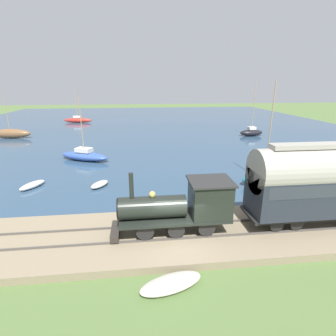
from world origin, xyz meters
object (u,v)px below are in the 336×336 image
sailboat_blue (84,155)px  beached_dinghy (171,283)px  rowboat_near_shore (32,185)px  passenger_coach (330,180)px  sailboat_black (251,132)px  rowboat_off_pier (100,184)px  sailboat_brown (10,133)px  steam_locomotive (184,204)px  sailboat_teal (265,175)px  sailboat_red (78,120)px

sailboat_blue → beached_dinghy: 21.57m
rowboat_near_shore → beached_dinghy: size_ratio=0.80×
passenger_coach → sailboat_black: sailboat_black is taller
rowboat_off_pier → sailboat_brown: bearing=-22.0°
steam_locomotive → sailboat_blue: (16.65, 8.40, -1.54)m
sailboat_brown → rowboat_off_pier: 27.97m
rowboat_off_pier → beached_dinghy: 12.88m
steam_locomotive → passenger_coach: bearing=-90.0°
beached_dinghy → sailboat_teal: bearing=-40.2°
sailboat_teal → sailboat_black: (20.53, -7.67, -0.02)m
beached_dinghy → rowboat_near_shore: bearing=39.0°
rowboat_near_shore → rowboat_off_pier: rowboat_near_shore is taller
sailboat_black → rowboat_near_shore: bearing=121.0°
passenger_coach → sailboat_brown: size_ratio=1.35×
passenger_coach → beached_dinghy: (-3.66, 9.45, -2.89)m
sailboat_blue → steam_locomotive: bearing=-127.8°
sailboat_black → beached_dinghy: sailboat_black is taller
steam_locomotive → sailboat_teal: bearing=-47.6°
sailboat_black → rowboat_off_pier: sailboat_black is taller
sailboat_brown → beached_dinghy: size_ratio=2.31×
sailboat_red → rowboat_off_pier: 40.05m
passenger_coach → sailboat_black: size_ratio=1.07×
rowboat_near_shore → rowboat_off_pier: 5.52m
beached_dinghy → sailboat_brown: bearing=31.6°
steam_locomotive → sailboat_blue: 18.71m
steam_locomotive → beached_dinghy: size_ratio=2.17×
sailboat_black → beached_dinghy: (-31.99, 17.36, -0.41)m
steam_locomotive → beached_dinghy: steam_locomotive is taller
passenger_coach → sailboat_blue: bearing=45.1°
passenger_coach → sailboat_teal: (7.81, -0.25, -2.46)m
sailboat_red → rowboat_near_shore: bearing=-165.4°
rowboat_off_pier → sailboat_red: bearing=-44.5°
steam_locomotive → beached_dinghy: bearing=162.5°
sailboat_brown → sailboat_black: size_ratio=0.79×
sailboat_teal → sailboat_blue: sailboat_teal is taller
steam_locomotive → sailboat_red: 49.71m
sailboat_blue → beached_dinghy: bearing=-135.0°
sailboat_teal → sailboat_red: sailboat_red is taller
steam_locomotive → sailboat_teal: sailboat_teal is taller
steam_locomotive → passenger_coach: passenger_coach is taller
sailboat_brown → rowboat_near_shore: bearing=-146.6°
passenger_coach → sailboat_brown: 43.56m
passenger_coach → rowboat_near_shore: 21.55m
rowboat_off_pier → sailboat_blue: bearing=-40.3°
rowboat_near_shore → passenger_coach: bearing=-172.8°
sailboat_black → rowboat_off_pier: (-19.94, 21.90, -0.42)m
sailboat_black → sailboat_teal: bearing=154.9°
sailboat_brown → sailboat_blue: 19.91m
steam_locomotive → rowboat_off_pier: bearing=34.1°
sailboat_red → rowboat_off_pier: size_ratio=4.08×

